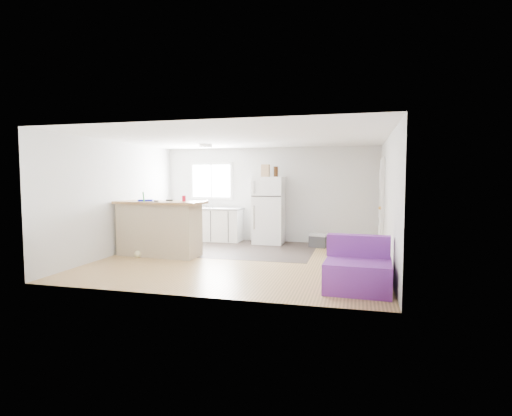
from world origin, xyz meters
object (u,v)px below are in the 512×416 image
(red_cup, at_px, (184,199))
(bottle_right, at_px, (277,172))
(blue_tray, at_px, (146,200))
(bottle_left, at_px, (275,172))
(purple_seat, at_px, (358,271))
(cooler, at_px, (319,240))
(mop, at_px, (140,246))
(refrigerator, at_px, (269,210))
(cardboard_box, at_px, (265,171))
(cleaner_jug, at_px, (189,251))
(peninsula, at_px, (159,228))
(kitchen_cabinets, at_px, (206,224))

(red_cup, distance_m, bottle_right, 2.61)
(blue_tray, xyz_separation_m, bottle_left, (2.33, 2.07, 0.62))
(purple_seat, xyz_separation_m, blue_tray, (-4.31, 1.57, 0.88))
(cooler, relative_size, mop, 0.35)
(refrigerator, xyz_separation_m, cooler, (1.25, -0.26, -0.66))
(red_cup, bearing_deg, cardboard_box, 56.93)
(purple_seat, height_order, cleaner_jug, purple_seat)
(cardboard_box, height_order, bottle_right, cardboard_box)
(peninsula, distance_m, bottle_left, 3.13)
(bottle_left, height_order, bottle_right, same)
(peninsula, distance_m, cardboard_box, 2.97)
(cooler, distance_m, cleaner_jug, 3.10)
(purple_seat, height_order, mop, mop)
(mop, xyz_separation_m, blue_tray, (0.03, 0.21, 0.93))
(purple_seat, distance_m, blue_tray, 4.67)
(purple_seat, height_order, bottle_right, bottle_right)
(cleaner_jug, bearing_deg, bottle_left, 44.28)
(kitchen_cabinets, xyz_separation_m, bottle_right, (1.89, -0.08, 1.35))
(cardboard_box, xyz_separation_m, bottle_left, (0.24, 0.02, -0.02))
(cooler, xyz_separation_m, bottle_right, (-1.06, 0.24, 1.62))
(cooler, height_order, red_cup, red_cup)
(refrigerator, bearing_deg, cooler, -11.84)
(purple_seat, relative_size, bottle_left, 3.89)
(kitchen_cabinets, relative_size, cardboard_box, 6.40)
(refrigerator, xyz_separation_m, bottle_left, (0.17, -0.07, 0.95))
(cleaner_jug, bearing_deg, refrigerator, 48.42)
(blue_tray, bearing_deg, red_cup, 6.51)
(red_cup, bearing_deg, kitchen_cabinets, 99.26)
(refrigerator, bearing_deg, bottle_right, -5.59)
(cooler, bearing_deg, bottle_left, -174.69)
(cooler, bearing_deg, peninsula, -134.67)
(kitchen_cabinets, relative_size, blue_tray, 6.40)
(purple_seat, bearing_deg, refrigerator, 122.86)
(red_cup, bearing_deg, bottle_right, 52.75)
(blue_tray, relative_size, cardboard_box, 1.00)
(peninsula, bearing_deg, red_cup, 9.55)
(refrigerator, bearing_deg, bottle_left, -23.75)
(cardboard_box, bearing_deg, blue_tray, -135.57)
(peninsula, relative_size, purple_seat, 1.96)
(peninsula, bearing_deg, cardboard_box, 51.69)
(kitchen_cabinets, height_order, red_cup, red_cup)
(kitchen_cabinets, xyz_separation_m, cardboard_box, (1.62, -0.15, 1.37))
(purple_seat, bearing_deg, cooler, 107.29)
(refrigerator, height_order, bottle_left, bottle_left)
(peninsula, bearing_deg, refrigerator, 51.77)
(purple_seat, bearing_deg, cleaner_jug, 157.84)
(cardboard_box, bearing_deg, refrigerator, 49.96)
(cleaner_jug, relative_size, mop, 0.22)
(kitchen_cabinets, height_order, bottle_right, bottle_right)
(purple_seat, bearing_deg, mop, 165.40)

